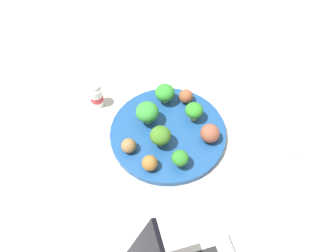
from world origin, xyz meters
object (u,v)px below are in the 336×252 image
broccoli_floret_back_right (160,136)px  meatball_center (186,96)px  broccoli_floret_far_rim (165,93)px  broccoli_floret_front_right (194,111)px  plate (168,133)px  meatball_front_left (150,163)px  knife (278,165)px  yogurt_bottle (96,96)px  napkin (275,159)px  fork (279,152)px  broccoli_floret_near_rim (147,112)px  meatball_back_right (129,146)px  meatball_near_rim (210,133)px  broccoli_floret_front_left (180,158)px

broccoli_floret_back_right → meatball_center: bearing=81.9°
broccoli_floret_far_rim → broccoli_floret_front_right: bearing=-21.8°
plate → broccoli_floret_back_right: size_ratio=5.13×
meatball_front_left → knife: (0.27, 0.09, -0.03)m
broccoli_floret_front_right → yogurt_bottle: 0.25m
meatball_center → knife: 0.28m
broccoli_floret_far_rim → napkin: broccoli_floret_far_rim is taller
broccoli_floret_front_right → fork: (0.22, -0.03, -0.04)m
broccoli_floret_back_right → broccoli_floret_near_rim: bearing=133.0°
plate → knife: 0.27m
meatball_back_right → fork: 0.35m
fork → knife: same height
meatball_front_left → meatball_center: bearing=83.3°
meatball_front_left → meatball_back_right: meatball_front_left is taller
plate → broccoli_floret_front_right: 0.08m
fork → knife: (0.00, -0.04, -0.00)m
meatball_near_rim → meatball_back_right: (-0.17, -0.08, -0.01)m
napkin → broccoli_floret_back_right: bearing=-170.0°
fork → broccoli_floret_front_right: bearing=172.0°
plate → fork: size_ratio=2.31×
napkin → fork: size_ratio=1.40×
broccoli_floret_back_right → meatball_center: broccoli_floret_back_right is taller
fork → yogurt_bottle: yogurt_bottle is taller
broccoli_floret_front_right → broccoli_floret_near_rim: broccoli_floret_near_rim is taller
broccoli_floret_front_right → meatball_near_rim: (0.05, -0.05, -0.01)m
broccoli_floret_back_right → meatball_front_left: (-0.00, -0.07, -0.02)m
meatball_front_left → napkin: bearing=22.8°
broccoli_floret_far_rim → broccoli_floret_back_right: bearing=-76.9°
fork → yogurt_bottle: size_ratio=1.83×
meatball_back_right → broccoli_floret_near_rim: bearing=81.0°
napkin → yogurt_bottle: size_ratio=2.57×
broccoli_floret_front_right → meatball_back_right: (-0.12, -0.13, -0.01)m
broccoli_floret_front_left → fork: size_ratio=0.36×
broccoli_floret_front_right → knife: (0.22, -0.07, -0.04)m
meatball_back_right → fork: meatball_back_right is taller
broccoli_floret_back_right → meatball_back_right: 0.08m
broccoli_floret_near_rim → broccoli_floret_back_right: bearing=-47.0°
broccoli_floret_front_left → yogurt_bottle: (-0.26, 0.12, -0.01)m
meatball_front_left → meatball_back_right: 0.07m
meatball_back_right → yogurt_bottle: yogurt_bottle is taller
broccoli_floret_front_left → broccoli_floret_front_right: 0.14m
meatball_near_rim → knife: (0.17, -0.02, -0.03)m
broccoli_floret_near_rim → knife: (0.32, -0.02, -0.05)m
broccoli_floret_front_left → meatball_back_right: size_ratio=1.27×
broccoli_floret_front_left → broccoli_floret_back_right: bearing=145.2°
broccoli_floret_front_right → fork: broccoli_floret_front_right is taller
yogurt_bottle → broccoli_floret_front_left: bearing=-25.5°
plate → broccoli_floret_far_rim: bearing=111.9°
meatball_front_left → napkin: meatball_front_left is taller
broccoli_floret_back_right → meatball_back_right: broccoli_floret_back_right is taller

